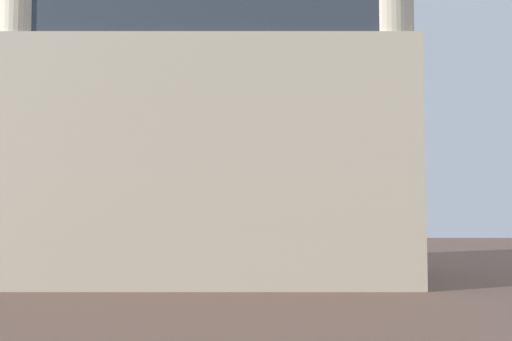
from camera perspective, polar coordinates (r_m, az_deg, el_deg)
landmark_building at (r=35.19m, az=-4.26°, el=4.20°), size 25.34×11.04×35.93m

